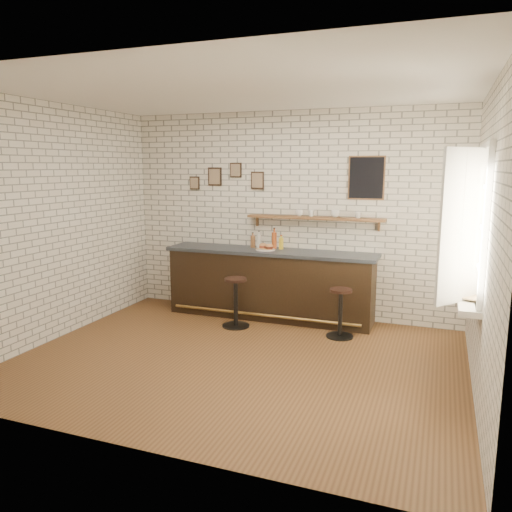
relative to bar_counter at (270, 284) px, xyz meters
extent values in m
plane|color=brown|center=(0.20, -1.70, -0.51)|extent=(5.00, 5.00, 0.00)
cube|color=black|center=(0.00, 0.00, -0.03)|extent=(3.00, 0.58, 0.96)
cube|color=#2D333A|center=(0.00, 0.00, 0.48)|extent=(3.10, 0.62, 0.05)
cylinder|color=olive|center=(0.00, -0.32, -0.39)|extent=(2.79, 0.04, 0.04)
cylinder|color=white|center=(-0.07, -0.01, 0.51)|extent=(0.28, 0.28, 0.01)
cylinder|color=gold|center=(0.00, 0.00, 0.52)|extent=(0.05, 0.05, 0.00)
cylinder|color=gold|center=(-0.03, -0.02, 0.52)|extent=(0.05, 0.05, 0.00)
cylinder|color=gold|center=(-0.17, 0.05, 0.52)|extent=(0.06, 0.06, 0.00)
cylinder|color=gold|center=(-0.02, 0.02, 0.52)|extent=(0.06, 0.06, 0.00)
cylinder|color=gold|center=(-0.17, -0.05, 0.52)|extent=(0.06, 0.06, 0.00)
cylinder|color=gold|center=(0.00, 0.00, 0.52)|extent=(0.04, 0.04, 0.00)
cylinder|color=gold|center=(-0.08, -0.06, 0.52)|extent=(0.05, 0.05, 0.00)
cylinder|color=gold|center=(-0.18, -0.07, 0.52)|extent=(0.04, 0.04, 0.00)
cylinder|color=gold|center=(-0.23, 0.00, 0.52)|extent=(0.05, 0.05, 0.00)
cylinder|color=gold|center=(-0.02, -0.05, 0.52)|extent=(0.06, 0.06, 0.00)
cylinder|color=gold|center=(-0.16, 0.01, 0.52)|extent=(0.04, 0.04, 0.00)
cylinder|color=gold|center=(-0.04, -0.03, 0.52)|extent=(0.05, 0.05, 0.00)
cylinder|color=gold|center=(-0.01, 0.00, 0.52)|extent=(0.05, 0.05, 0.00)
cylinder|color=gold|center=(-0.04, -0.03, 0.52)|extent=(0.05, 0.05, 0.00)
cylinder|color=brown|center=(-0.32, 0.13, 0.59)|extent=(0.07, 0.07, 0.18)
cylinder|color=brown|center=(-0.32, 0.13, 0.70)|extent=(0.02, 0.02, 0.04)
cylinder|color=black|center=(-0.32, 0.13, 0.73)|extent=(0.03, 0.03, 0.01)
cylinder|color=silver|center=(-0.22, 0.13, 0.60)|extent=(0.07, 0.07, 0.20)
cylinder|color=silver|center=(-0.22, 0.13, 0.73)|extent=(0.02, 0.02, 0.04)
cylinder|color=black|center=(-0.22, 0.13, 0.75)|extent=(0.03, 0.03, 0.01)
cylinder|color=#994018|center=(0.02, 0.13, 0.63)|extent=(0.08, 0.08, 0.24)
cylinder|color=#994018|center=(0.02, 0.13, 0.77)|extent=(0.03, 0.03, 0.06)
cylinder|color=black|center=(0.02, 0.13, 0.81)|extent=(0.03, 0.03, 0.01)
cylinder|color=gold|center=(0.13, 0.13, 0.59)|extent=(0.07, 0.07, 0.17)
cylinder|color=gold|center=(0.13, 0.13, 0.69)|extent=(0.03, 0.03, 0.03)
cylinder|color=maroon|center=(0.13, 0.13, 0.71)|extent=(0.03, 0.03, 0.01)
cylinder|color=black|center=(-0.30, -0.58, -0.50)|extent=(0.38, 0.38, 0.02)
cylinder|color=black|center=(-0.30, -0.58, -0.17)|extent=(0.06, 0.06, 0.63)
cylinder|color=black|center=(-0.30, -0.58, 0.17)|extent=(0.34, 0.34, 0.04)
cylinder|color=black|center=(1.15, -0.51, -0.50)|extent=(0.36, 0.36, 0.02)
cylinder|color=black|center=(1.15, -0.51, -0.19)|extent=(0.05, 0.05, 0.59)
cylinder|color=black|center=(1.15, -0.51, 0.12)|extent=(0.34, 0.34, 0.04)
cube|color=brown|center=(0.60, 0.20, 0.97)|extent=(2.00, 0.18, 0.04)
cube|color=brown|center=(-0.30, 0.27, 0.89)|extent=(0.03, 0.04, 0.16)
cube|color=brown|center=(1.50, 0.27, 0.89)|extent=(0.03, 0.04, 0.16)
imported|color=white|center=(0.38, 0.20, 1.04)|extent=(0.16, 0.16, 0.09)
imported|color=white|center=(0.55, 0.20, 1.04)|extent=(0.14, 0.14, 0.09)
imported|color=white|center=(0.90, 0.20, 1.04)|extent=(0.14, 0.14, 0.10)
imported|color=white|center=(1.22, 0.20, 1.04)|extent=(0.12, 0.12, 0.08)
cube|color=black|center=(-1.00, 0.28, 1.54)|extent=(0.22, 0.02, 0.28)
cube|color=black|center=(-0.65, 0.28, 1.64)|extent=(0.18, 0.02, 0.22)
cube|color=black|center=(-0.30, 0.28, 1.49)|extent=(0.20, 0.02, 0.26)
cube|color=black|center=(-1.35, 0.28, 1.44)|extent=(0.16, 0.02, 0.20)
cube|color=black|center=(1.30, 0.28, 1.54)|extent=(0.46, 0.02, 0.56)
cube|color=white|center=(2.60, -1.40, 0.39)|extent=(0.20, 1.35, 0.06)
cube|color=white|center=(2.67, -1.40, 1.89)|extent=(0.05, 1.30, 0.06)
cube|color=white|center=(2.67, -1.40, 0.39)|extent=(0.05, 1.30, 0.06)
cube|color=white|center=(2.67, -2.00, 1.14)|extent=(0.05, 0.06, 1.50)
cube|color=white|center=(2.67, -0.80, 1.14)|extent=(0.05, 0.06, 1.50)
cube|color=white|center=(2.52, -1.70, 1.14)|extent=(0.40, 0.46, 1.46)
cube|color=white|center=(2.52, -1.10, 1.14)|extent=(0.40, 0.46, 1.46)
imported|color=tan|center=(2.58, -1.58, 0.43)|extent=(0.23, 0.25, 0.02)
imported|color=tan|center=(2.58, -1.62, 0.45)|extent=(0.22, 0.25, 0.02)
camera|label=1|loc=(2.31, -6.75, 1.71)|focal=35.00mm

